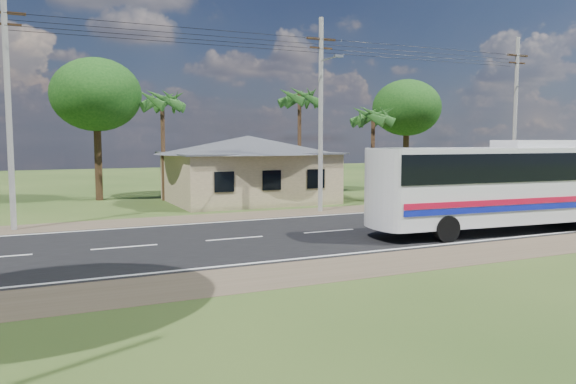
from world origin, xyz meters
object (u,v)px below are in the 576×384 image
waiting_shed (436,160)px  person (395,192)px  coach_bus (512,179)px  motorcycle (419,197)px

waiting_shed → person: (-4.96, -2.24, -1.78)m
waiting_shed → coach_bus: bearing=-114.6°
waiting_shed → motorcycle: (-2.28, -1.18, -2.28)m
coach_bus → person: 9.72m
motorcycle → person: 2.92m
coach_bus → motorcycle: 11.28m
waiting_shed → coach_bus: coach_bus is taller
motorcycle → person: (-2.67, -1.06, 0.50)m
person → coach_bus: bearing=108.0°
motorcycle → person: bearing=100.0°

